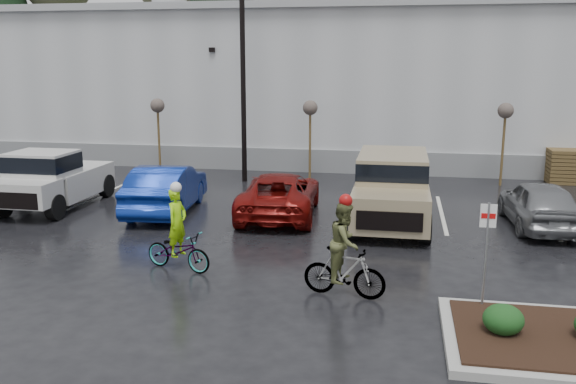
% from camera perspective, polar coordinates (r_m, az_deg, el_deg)
% --- Properties ---
extents(ground, '(120.00, 120.00, 0.00)m').
position_cam_1_polar(ground, '(12.50, -0.08, -10.34)').
color(ground, black).
rests_on(ground, ground).
extents(warehouse, '(60.50, 15.50, 7.20)m').
position_cam_1_polar(warehouse, '(33.42, 7.02, 10.26)').
color(warehouse, '#ACAEB0').
rests_on(warehouse, ground).
extents(wooded_ridge, '(80.00, 25.00, 6.00)m').
position_cam_1_polar(wooded_ridge, '(56.41, 8.54, 10.38)').
color(wooded_ridge, '#253E19').
rests_on(wooded_ridge, ground).
extents(lamppost, '(0.50, 1.00, 9.22)m').
position_cam_1_polar(lamppost, '(24.14, -4.29, 14.37)').
color(lamppost, black).
rests_on(lamppost, ground).
extents(sapling_west, '(0.60, 0.60, 3.20)m').
position_cam_1_polar(sapling_west, '(26.44, -12.10, 7.54)').
color(sapling_west, '#4C391E').
rests_on(sapling_west, ground).
extents(sapling_mid, '(0.60, 0.60, 3.20)m').
position_cam_1_polar(sapling_mid, '(24.69, 2.09, 7.48)').
color(sapling_mid, '#4C391E').
rests_on(sapling_mid, ground).
extents(sapling_east, '(0.60, 0.60, 3.20)m').
position_cam_1_polar(sapling_east, '(24.73, 19.67, 6.79)').
color(sapling_east, '#4C391E').
rests_on(sapling_east, ground).
extents(pallet_stack_a, '(1.20, 1.20, 1.35)m').
position_cam_1_polar(pallet_stack_a, '(26.45, 24.37, 2.23)').
color(pallet_stack_a, '#4C391E').
rests_on(pallet_stack_a, ground).
extents(shrub_a, '(0.70, 0.70, 0.52)m').
position_cam_1_polar(shrub_a, '(11.39, 19.50, -11.18)').
color(shrub_a, black).
rests_on(shrub_a, curb_island).
extents(fire_lane_sign, '(0.30, 0.05, 2.20)m').
position_cam_1_polar(fire_lane_sign, '(12.15, 18.07, -4.62)').
color(fire_lane_sign, gray).
rests_on(fire_lane_sign, ground).
extents(pickup_white, '(2.10, 5.20, 1.96)m').
position_cam_1_polar(pickup_white, '(21.71, -20.64, 1.36)').
color(pickup_white, beige).
rests_on(pickup_white, ground).
extents(car_blue, '(2.08, 4.80, 1.54)m').
position_cam_1_polar(car_blue, '(19.85, -11.32, 0.33)').
color(car_blue, navy).
rests_on(car_blue, ground).
extents(car_red, '(2.61, 5.04, 1.36)m').
position_cam_1_polar(car_red, '(19.06, -0.78, -0.20)').
color(car_red, maroon).
rests_on(car_red, ground).
extents(suv_tan, '(2.20, 5.10, 2.06)m').
position_cam_1_polar(suv_tan, '(18.23, 9.67, 0.17)').
color(suv_tan, gray).
rests_on(suv_tan, ground).
extents(car_grey, '(1.89, 4.24, 1.42)m').
position_cam_1_polar(car_grey, '(19.12, 22.44, -1.02)').
color(car_grey, slate).
rests_on(car_grey, ground).
extents(cyclist_hivis, '(1.83, 1.05, 2.09)m').
position_cam_1_polar(cyclist_hivis, '(14.39, -10.25, -4.68)').
color(cyclist_hivis, '#3F3F44').
rests_on(cyclist_hivis, ground).
extents(cyclist_olive, '(1.74, 0.87, 2.18)m').
position_cam_1_polar(cyclist_olive, '(12.61, 5.31, -6.30)').
color(cyclist_olive, '#3F3F44').
rests_on(cyclist_olive, ground).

